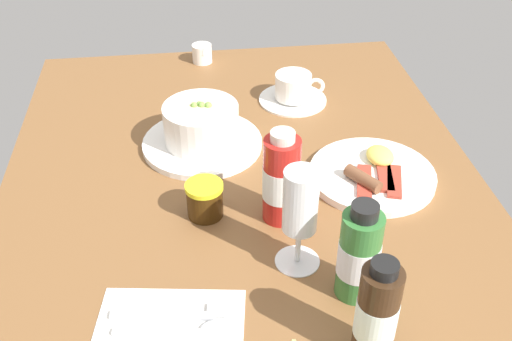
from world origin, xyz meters
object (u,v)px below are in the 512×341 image
jam_jar (205,199)px  breakfast_plate (373,174)px  coffee_cup (293,90)px  creamer_jug (202,53)px  porridge_bowl (201,128)px  sauce_bottle_red (281,179)px  sauce_bottle_green (359,254)px  sauce_bottle_brown (377,314)px  wine_glass (300,207)px  cutlery_setting (173,323)px

jam_jar → breakfast_plate: size_ratio=0.28×
coffee_cup → creamer_jug: (-21.11, -18.14, -0.41)cm
porridge_bowl → coffee_cup: porridge_bowl is taller
coffee_cup → breakfast_plate: 30.43cm
breakfast_plate → creamer_jug: bearing=-151.5°
jam_jar → sauce_bottle_red: (2.08, 11.99, 4.45)cm
jam_jar → sauce_bottle_green: size_ratio=0.39×
sauce_bottle_brown → breakfast_plate: bearing=163.4°
creamer_jug → sauce_bottle_green: sauce_bottle_green is taller
wine_glass → sauce_bottle_brown: wine_glass is taller
sauce_bottle_brown → breakfast_plate: 38.09cm
wine_glass → jam_jar: wine_glass is taller
sauce_bottle_brown → sauce_bottle_red: bearing=-165.7°
coffee_cup → breakfast_plate: bearing=17.3°
porridge_bowl → coffee_cup: size_ratio=1.57×
jam_jar → cutlery_setting: bearing=-14.1°
wine_glass → jam_jar: (-12.63, -12.86, -7.47)cm
creamer_jug → sauce_bottle_red: sauce_bottle_red is taller
coffee_cup → creamer_jug: 27.84cm
cutlery_setting → sauce_bottle_brown: 26.76cm
sauce_bottle_green → porridge_bowl: bearing=-154.1°
breakfast_plate → wine_glass: bearing=-42.0°
coffee_cup → sauce_bottle_brown: (65.00, -1.65, 4.68)cm
creamer_jug → sauce_bottle_red: bearing=9.2°
sauce_bottle_green → cutlery_setting: bearing=-83.6°
porridge_bowl → cutlery_setting: (42.31, -6.18, -3.80)cm
creamer_jug → breakfast_plate: creamer_jug is taller
wine_glass → coffee_cup: bearing=170.7°
porridge_bowl → cutlery_setting: 42.93cm
creamer_jug → jam_jar: size_ratio=0.92×
coffee_cup → sauce_bottle_brown: bearing=-1.5°
sauce_bottle_green → wine_glass: bearing=-134.3°
porridge_bowl → cutlery_setting: size_ratio=1.06×
creamer_jug → breakfast_plate: (50.12, 27.20, -1.27)cm
coffee_cup → wine_glass: (47.78, -7.83, 7.89)cm
wine_glass → sauce_bottle_brown: (17.23, 6.19, -3.20)cm
cutlery_setting → sauce_bottle_brown: bearing=72.7°
porridge_bowl → sauce_bottle_brown: sauce_bottle_brown is taller
sauce_bottle_brown → sauce_bottle_red: sauce_bottle_red is taller
wine_glass → breakfast_plate: 27.00cm
wine_glass → porridge_bowl: bearing=-159.4°
porridge_bowl → jam_jar: (20.11, -0.58, -0.99)cm
porridge_bowl → wine_glass: 35.56cm
cutlery_setting → breakfast_plate: size_ratio=0.96×
jam_jar → sauce_bottle_brown: size_ratio=0.39×
wine_glass → sauce_bottle_green: (6.72, 6.88, -3.47)cm
sauce_bottle_green → breakfast_plate: (-25.49, 10.01, -6.09)cm
creamer_jug → wine_glass: wine_glass is taller
creamer_jug → breakfast_plate: bearing=28.5°
coffee_cup → breakfast_plate: coffee_cup is taller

